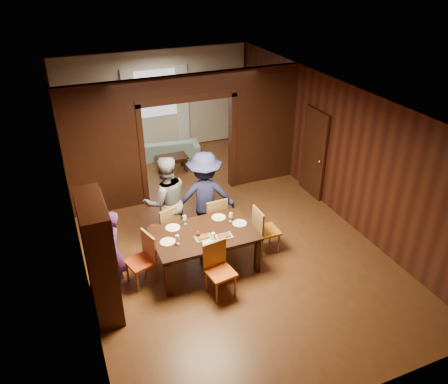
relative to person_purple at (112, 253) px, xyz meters
name	(u,v)px	position (x,y,z in m)	size (l,w,h in m)	color
floor	(214,227)	(2.29, 1.15, -0.77)	(9.00, 9.00, 0.00)	#523117
ceiling	(213,95)	(2.29, 1.15, 2.13)	(5.50, 9.00, 0.02)	silver
room_walls	(184,131)	(2.29, 3.04, 0.74)	(5.52, 9.01, 2.90)	black
person_purple	(112,253)	(0.00, 0.00, 0.00)	(0.56, 0.37, 1.54)	#4B2264
person_grey	(166,202)	(1.23, 1.02, 0.17)	(0.91, 0.71, 1.88)	#5B5C63
person_navy	(205,196)	(2.01, 0.93, 0.17)	(1.21, 0.70, 1.87)	#191D40
sofa	(167,149)	(2.34, 5.00, -0.50)	(1.83, 0.72, 0.53)	#8EB9BB
serving_bowl	(207,225)	(1.75, 0.14, 0.03)	(0.32, 0.32, 0.08)	black
dining_table	(204,250)	(1.63, -0.02, -0.39)	(1.85, 1.15, 0.76)	black
coffee_table	(173,163)	(2.25, 4.13, -0.57)	(0.80, 0.50, 0.40)	black
chair_left	(140,261)	(0.44, -0.02, -0.28)	(0.44, 0.44, 0.97)	#C83F12
chair_right	(267,229)	(2.93, 0.00, -0.28)	(0.44, 0.44, 0.97)	orange
chair_far_l	(165,226)	(1.14, 0.87, -0.28)	(0.44, 0.44, 0.97)	#C26712
chair_far_r	(213,217)	(2.13, 0.81, -0.28)	(0.44, 0.44, 0.97)	#D44A14
chair_near	(221,271)	(1.63, -0.82, -0.28)	(0.44, 0.44, 0.97)	#D55614
hutch	(99,257)	(-0.24, -0.35, 0.23)	(0.40, 1.20, 2.00)	black
door_right	(314,153)	(4.99, 1.65, 0.28)	(0.06, 0.90, 2.10)	black
window_far	(156,94)	(2.29, 5.59, 0.93)	(1.20, 0.03, 1.30)	silver
curtain_left	(131,113)	(1.54, 5.55, 0.48)	(0.35, 0.06, 2.40)	white
curtain_right	(182,106)	(3.04, 5.55, 0.48)	(0.35, 0.06, 2.40)	white
plate_left	(168,242)	(0.95, -0.04, 0.00)	(0.27, 0.27, 0.01)	white
plate_far_l	(173,228)	(1.16, 0.35, 0.00)	(0.27, 0.27, 0.01)	white
plate_far_r	(219,217)	(2.07, 0.35, 0.00)	(0.27, 0.27, 0.01)	silver
plate_right	(240,223)	(2.35, 0.01, 0.00)	(0.27, 0.27, 0.01)	silver
plate_near	(210,243)	(1.62, -0.35, 0.00)	(0.27, 0.27, 0.01)	silver
platter_a	(203,237)	(1.56, -0.17, 0.01)	(0.30, 0.20, 0.04)	gray
platter_b	(224,236)	(1.92, -0.27, 0.01)	(0.30, 0.20, 0.04)	gray
wineglass_left	(178,240)	(1.09, -0.16, 0.08)	(0.08, 0.08, 0.18)	silver
wineglass_far	(185,220)	(1.41, 0.39, 0.08)	(0.08, 0.08, 0.18)	silver
wineglass_right	(231,217)	(2.23, 0.15, 0.08)	(0.08, 0.08, 0.18)	white
tumbler	(213,236)	(1.71, -0.28, 0.06)	(0.07, 0.07, 0.14)	silver
condiment_jar	(198,234)	(1.49, -0.10, 0.05)	(0.08, 0.08, 0.11)	#462710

